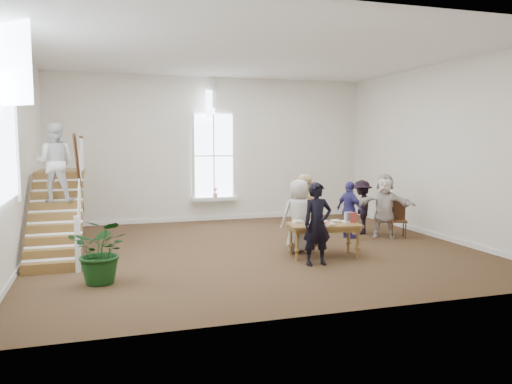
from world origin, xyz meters
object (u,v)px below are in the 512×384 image
object	(u,v)px
person_yellow	(303,210)
floor_plant	(102,251)
woman_cluster_a	(350,210)
woman_cluster_b	(362,207)
police_officer	(317,224)
woman_cluster_c	(384,206)
elderly_woman	(299,216)
side_chair	(398,217)
library_table	(324,227)

from	to	relation	value
person_yellow	floor_plant	world-z (taller)	person_yellow
woman_cluster_a	woman_cluster_b	bearing A→B (deg)	-69.85
police_officer	woman_cluster_c	xyz separation A→B (m)	(2.85, 2.13, -0.00)
elderly_woman	woman_cluster_a	xyz separation A→B (m)	(1.85, 1.08, -0.09)
police_officer	side_chair	bearing A→B (deg)	30.87
elderly_woman	woman_cluster_c	world-z (taller)	woman_cluster_c
elderly_woman	woman_cluster_c	xyz separation A→B (m)	(2.75, 0.88, 0.01)
side_chair	elderly_woman	bearing A→B (deg)	-141.36
elderly_woman	woman_cluster_c	distance (m)	2.89
police_officer	floor_plant	size ratio (longest dim) A/B	1.44
woman_cluster_b	woman_cluster_a	bearing A→B (deg)	-29.19
person_yellow	woman_cluster_b	xyz separation A→B (m)	(2.15, 1.03, -0.14)
woman_cluster_a	side_chair	size ratio (longest dim) A/B	1.56
woman_cluster_a	woman_cluster_c	size ratio (longest dim) A/B	0.88
elderly_woman	person_yellow	xyz separation A→B (m)	(0.30, 0.50, 0.04)
police_officer	woman_cluster_b	world-z (taller)	police_officer
library_table	woman_cluster_c	distance (m)	2.84
library_table	floor_plant	distance (m)	4.70
woman_cluster_b	person_yellow	bearing A→B (deg)	-40.42
police_officer	side_chair	world-z (taller)	police_officer
person_yellow	woman_cluster_c	bearing A→B (deg)	176.35
library_table	woman_cluster_a	distance (m)	2.26
elderly_woman	floor_plant	xyz separation A→B (m)	(-4.29, -1.34, -0.25)
person_yellow	woman_cluster_a	world-z (taller)	person_yellow
woman_cluster_a	woman_cluster_c	bearing A→B (deg)	-119.25
woman_cluster_b	woman_cluster_c	world-z (taller)	woman_cluster_c
side_chair	floor_plant	bearing A→B (deg)	-139.99
police_officer	woman_cluster_b	size ratio (longest dim) A/B	1.16
elderly_woman	person_yellow	world-z (taller)	person_yellow
police_officer	person_yellow	world-z (taller)	person_yellow
elderly_woman	woman_cluster_b	size ratio (longest dim) A/B	1.14
library_table	elderly_woman	xyz separation A→B (m)	(-0.34, 0.59, 0.19)
woman_cluster_b	woman_cluster_c	bearing A→B (deg)	48.72
library_table	woman_cluster_b	size ratio (longest dim) A/B	1.12
person_yellow	floor_plant	xyz separation A→B (m)	(-4.59, -1.84, -0.28)
woman_cluster_c	side_chair	size ratio (longest dim) A/B	1.77
woman_cluster_b	floor_plant	size ratio (longest dim) A/B	1.25
library_table	woman_cluster_b	xyz separation A→B (m)	(2.11, 2.13, 0.09)
elderly_woman	side_chair	size ratio (longest dim) A/B	1.75
person_yellow	woman_cluster_c	size ratio (longest dim) A/B	1.03
elderly_woman	woman_cluster_b	distance (m)	2.90
library_table	woman_cluster_c	world-z (taller)	woman_cluster_c
elderly_woman	floor_plant	world-z (taller)	elderly_woman
library_table	elderly_woman	size ratio (longest dim) A/B	0.98
person_yellow	woman_cluster_a	size ratio (longest dim) A/B	1.17
floor_plant	side_chair	distance (m)	7.75
police_officer	person_yellow	size ratio (longest dim) A/B	0.98
side_chair	woman_cluster_a	bearing A→B (deg)	-167.12
woman_cluster_a	floor_plant	world-z (taller)	woman_cluster_a
floor_plant	library_table	bearing A→B (deg)	9.15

